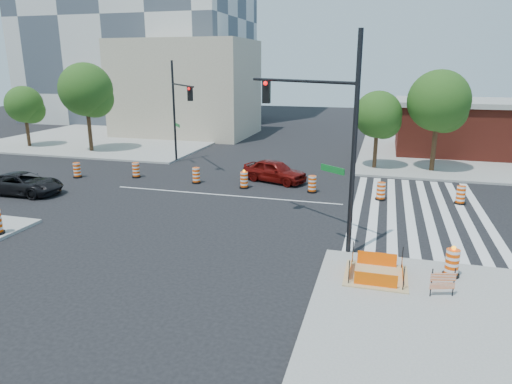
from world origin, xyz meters
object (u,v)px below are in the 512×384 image
Objects in this scene: dark_suv at (24,184)px; red_coupe at (275,171)px; signal_pole_se at (322,121)px; signal_pole_nw at (179,104)px.

red_coupe is at bearing -64.80° from dark_suv.
red_coupe reaches higher than dark_suv.
signal_pole_se is (4.26, -9.80, 4.53)m from red_coupe.
signal_pole_se is 1.13× the size of signal_pole_nw.
red_coupe is 0.50× the size of signal_pole_se.
red_coupe is 11.61m from signal_pole_se.
dark_suv is at bearing 135.51° from red_coupe.
red_coupe is 0.92× the size of dark_suv.
signal_pole_se is 17.74m from signal_pole_nw.
signal_pole_nw is (-8.07, 2.94, 3.96)m from red_coupe.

